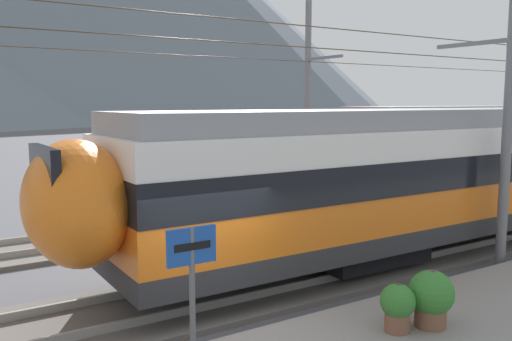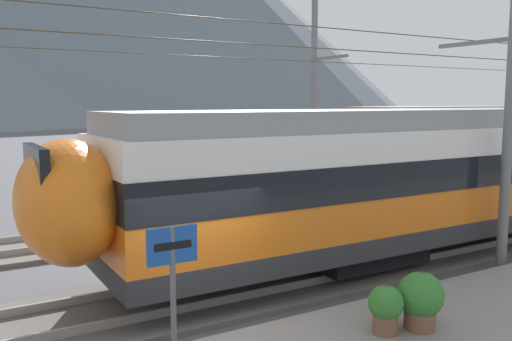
{
  "view_description": "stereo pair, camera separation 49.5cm",
  "coord_description": "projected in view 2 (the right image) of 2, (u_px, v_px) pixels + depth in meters",
  "views": [
    {
      "loc": [
        -4.17,
        -8.12,
        4.03
      ],
      "look_at": [
        3.73,
        4.25,
        2.17
      ],
      "focal_mm": 38.04,
      "sensor_mm": 36.0,
      "label": 1
    },
    {
      "loc": [
        -3.75,
        -8.38,
        4.03
      ],
      "look_at": [
        3.73,
        4.25,
        2.17
      ],
      "focal_mm": 38.04,
      "sensor_mm": 36.0,
      "label": 2
    }
  ],
  "objects": [
    {
      "name": "catenary_mast_mid",
      "position": [
        506.0,
        91.0,
        12.56
      ],
      "size": [
        41.12,
        2.25,
        8.37
      ],
      "color": "slate",
      "rests_on": "ground"
    },
    {
      "name": "platform_sign",
      "position": [
        173.0,
        267.0,
        7.2
      ],
      "size": [
        0.7,
        0.08,
        2.09
      ],
      "color": "#59595B",
      "rests_on": "platform_slab"
    },
    {
      "name": "potted_plant_platform_edge",
      "position": [
        386.0,
        306.0,
        8.71
      ],
      "size": [
        0.57,
        0.57,
        0.8
      ],
      "color": "brown",
      "rests_on": "platform_slab"
    },
    {
      "name": "track_near",
      "position": [
        167.0,
        303.0,
        10.75
      ],
      "size": [
        120.0,
        3.0,
        0.28
      ],
      "color": "#5B5651",
      "rests_on": "ground"
    },
    {
      "name": "potted_plant_by_shelter",
      "position": [
        421.0,
        297.0,
        8.88
      ],
      "size": [
        0.76,
        0.76,
        0.96
      ],
      "color": "brown",
      "rests_on": "platform_slab"
    },
    {
      "name": "ground_plane",
      "position": [
        197.0,
        332.0,
        9.56
      ],
      "size": [
        400.0,
        400.0,
        0.0
      ],
      "primitive_type": "plane",
      "color": "#4C4C51"
    },
    {
      "name": "track_far",
      "position": [
        94.0,
        240.0,
        15.67
      ],
      "size": [
        120.0,
        3.0,
        0.28
      ],
      "color": "#5B5651",
      "rests_on": "ground"
    },
    {
      "name": "catenary_mast_far_side",
      "position": [
        316.0,
        100.0,
        21.29
      ],
      "size": [
        41.12,
        2.15,
        7.94
      ],
      "color": "slate",
      "rests_on": "ground"
    }
  ]
}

